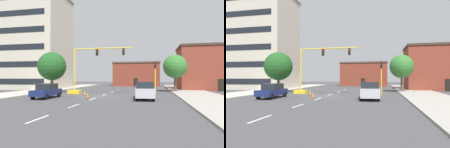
% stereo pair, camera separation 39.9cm
% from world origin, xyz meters
% --- Properties ---
extents(ground_plane, '(160.00, 160.00, 0.00)m').
position_xyz_m(ground_plane, '(0.00, 0.00, 0.00)').
color(ground_plane, '#424244').
extents(sidewalk_left, '(6.00, 56.00, 0.14)m').
position_xyz_m(sidewalk_left, '(-12.86, 8.00, 0.07)').
color(sidewalk_left, '#B2ADA3').
rests_on(sidewalk_left, ground_plane).
extents(sidewalk_right, '(6.00, 56.00, 0.14)m').
position_xyz_m(sidewalk_right, '(12.86, 8.00, 0.07)').
color(sidewalk_right, '#9E998E').
rests_on(sidewalk_right, ground_plane).
extents(lane_stripe_seg_0, '(0.16, 2.40, 0.01)m').
position_xyz_m(lane_stripe_seg_0, '(0.00, -14.00, 0.00)').
color(lane_stripe_seg_0, silver).
rests_on(lane_stripe_seg_0, ground_plane).
extents(lane_stripe_seg_1, '(0.16, 2.40, 0.01)m').
position_xyz_m(lane_stripe_seg_1, '(0.00, -8.50, 0.00)').
color(lane_stripe_seg_1, silver).
rests_on(lane_stripe_seg_1, ground_plane).
extents(lane_stripe_seg_2, '(0.16, 2.40, 0.01)m').
position_xyz_m(lane_stripe_seg_2, '(0.00, -3.00, 0.00)').
color(lane_stripe_seg_2, silver).
rests_on(lane_stripe_seg_2, ground_plane).
extents(lane_stripe_seg_3, '(0.16, 2.40, 0.01)m').
position_xyz_m(lane_stripe_seg_3, '(0.00, 2.50, 0.00)').
color(lane_stripe_seg_3, silver).
rests_on(lane_stripe_seg_3, ground_plane).
extents(lane_stripe_seg_4, '(0.16, 2.40, 0.01)m').
position_xyz_m(lane_stripe_seg_4, '(0.00, 8.00, 0.00)').
color(lane_stripe_seg_4, silver).
rests_on(lane_stripe_seg_4, ground_plane).
extents(lane_stripe_seg_5, '(0.16, 2.40, 0.01)m').
position_xyz_m(lane_stripe_seg_5, '(0.00, 13.50, 0.00)').
color(lane_stripe_seg_5, silver).
rests_on(lane_stripe_seg_5, ground_plane).
extents(building_tall_left, '(14.32, 11.09, 20.28)m').
position_xyz_m(building_tall_left, '(-18.84, 14.10, 10.15)').
color(building_tall_left, beige).
rests_on(building_tall_left, ground_plane).
extents(building_brick_center, '(13.15, 7.83, 6.77)m').
position_xyz_m(building_brick_center, '(2.32, 32.67, 3.39)').
color(building_brick_center, brown).
rests_on(building_brick_center, ground_plane).
extents(building_row_right, '(13.50, 8.49, 8.62)m').
position_xyz_m(building_row_right, '(18.60, 17.04, 4.32)').
color(building_row_right, brown).
rests_on(building_row_right, ground_plane).
extents(traffic_signal_gantry, '(9.70, 1.20, 6.83)m').
position_xyz_m(traffic_signal_gantry, '(-3.55, 3.35, 2.28)').
color(traffic_signal_gantry, yellow).
rests_on(traffic_signal_gantry, ground_plane).
extents(traffic_light_pole_right, '(0.32, 0.47, 4.80)m').
position_xyz_m(traffic_light_pole_right, '(7.14, 4.78, 3.53)').
color(traffic_light_pole_right, yellow).
rests_on(traffic_light_pole_right, ground_plane).
extents(tree_left_near, '(4.55, 4.55, 6.54)m').
position_xyz_m(tree_left_near, '(-9.10, 4.33, 4.26)').
color(tree_left_near, '#4C3823').
rests_on(tree_left_near, ground_plane).
extents(tree_right_mid, '(3.97, 3.97, 6.31)m').
position_xyz_m(tree_right_mid, '(10.49, 9.94, 4.30)').
color(tree_right_mid, brown).
rests_on(tree_right_mid, ground_plane).
extents(pickup_truck_silver, '(2.39, 5.53, 1.99)m').
position_xyz_m(pickup_truck_silver, '(5.82, -1.98, 0.97)').
color(pickup_truck_silver, '#BCBCC1').
rests_on(pickup_truck_silver, ground_plane).
extents(sedan_navy_near_left, '(1.91, 4.52, 1.74)m').
position_xyz_m(sedan_navy_near_left, '(-5.66, -3.20, 0.89)').
color(sedan_navy_near_left, navy).
rests_on(sedan_navy_near_left, ground_plane).
extents(traffic_cone_roadside_a, '(0.36, 0.36, 0.72)m').
position_xyz_m(traffic_cone_roadside_a, '(-2.38, 0.90, 0.35)').
color(traffic_cone_roadside_a, black).
rests_on(traffic_cone_roadside_a, ground_plane).
extents(traffic_cone_roadside_b, '(0.36, 0.36, 0.63)m').
position_xyz_m(traffic_cone_roadside_b, '(-0.92, -2.16, 0.31)').
color(traffic_cone_roadside_b, black).
rests_on(traffic_cone_roadside_b, ground_plane).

